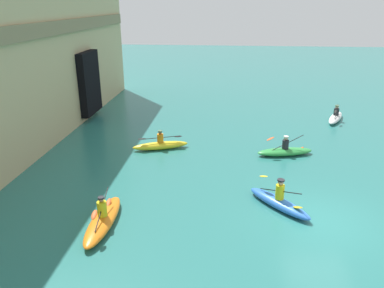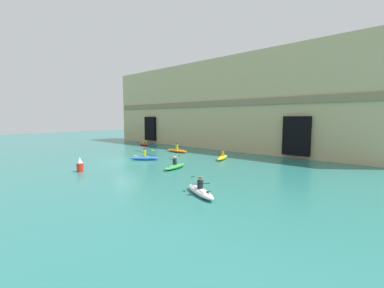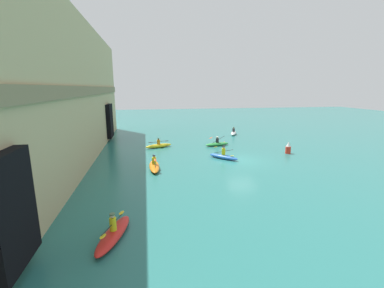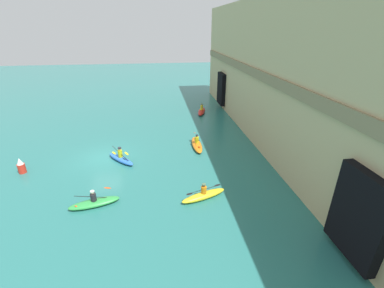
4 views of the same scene
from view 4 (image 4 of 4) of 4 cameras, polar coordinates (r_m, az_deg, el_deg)
The scene contains 8 objects.
ground_plane at distance 22.75m, azimuth -19.10°, elevation -2.89°, with size 120.00×120.00×0.00m, color #28706B.
cliff_bluff at distance 23.12m, azimuth 22.00°, elevation 13.36°, with size 42.93×5.73×12.35m.
kayak_blue at distance 21.62m, azimuth -15.54°, elevation -3.10°, with size 2.69×2.51×1.24m.
kayak_green at distance 17.14m, azimuth -20.88°, elevation -12.04°, with size 1.50×3.10×1.11m.
kayak_orange at distance 23.34m, azimuth 1.08°, elevation -0.07°, with size 3.45×0.82×1.17m.
kayak_red at distance 32.77m, azimuth 2.14°, elevation 7.34°, with size 3.39×1.69×1.20m.
kayak_yellow at distance 16.65m, azimuth 2.62°, elevation -11.26°, with size 1.64×3.12×1.08m.
marker_buoy at distance 22.97m, azimuth -33.74°, elevation -4.09°, with size 0.53×0.53×1.22m.
Camera 4 is at (19.86, 4.76, 10.03)m, focal length 24.00 mm.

